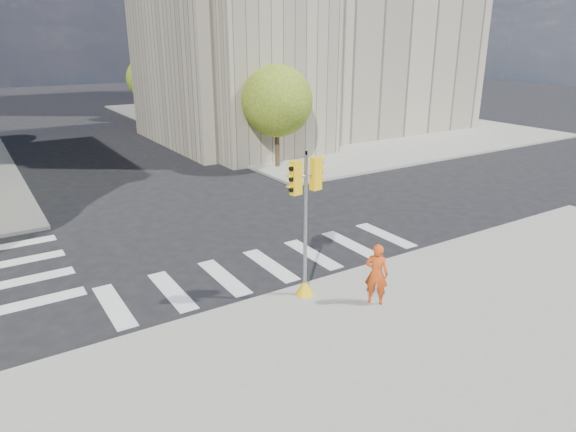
# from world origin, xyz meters

# --- Properties ---
(ground) EXTENTS (160.00, 160.00, 0.00)m
(ground) POSITION_xyz_m (0.00, 0.00, 0.00)
(ground) COLOR black
(ground) RESTS_ON ground
(sidewalk_near) EXTENTS (30.00, 14.00, 0.15)m
(sidewalk_near) POSITION_xyz_m (0.00, -11.00, 0.07)
(sidewalk_near) COLOR gray
(sidewalk_near) RESTS_ON ground
(sidewalk_far_right) EXTENTS (28.00, 40.00, 0.15)m
(sidewalk_far_right) POSITION_xyz_m (20.00, 26.00, 0.07)
(sidewalk_far_right) COLOR gray
(sidewalk_far_right) RESTS_ON ground
(civic_building) EXTENTS (26.00, 16.00, 19.39)m
(civic_building) POSITION_xyz_m (15.59, 19.12, 7.26)
(civic_building) COLOR #A1977F
(civic_building) RESTS_ON ground
(tree_re_near) EXTENTS (4.20, 4.20, 6.16)m
(tree_re_near) POSITION_xyz_m (7.50, 10.00, 4.05)
(tree_re_near) COLOR #382616
(tree_re_near) RESTS_ON ground
(tree_re_mid) EXTENTS (4.60, 4.60, 6.66)m
(tree_re_mid) POSITION_xyz_m (7.50, 22.00, 4.35)
(tree_re_mid) COLOR #382616
(tree_re_mid) RESTS_ON ground
(tree_re_far) EXTENTS (4.00, 4.00, 5.88)m
(tree_re_far) POSITION_xyz_m (7.50, 34.00, 3.87)
(tree_re_far) COLOR #382616
(tree_re_far) RESTS_ON ground
(lamp_near) EXTENTS (0.35, 0.18, 8.11)m
(lamp_near) POSITION_xyz_m (8.00, 14.00, 4.58)
(lamp_near) COLOR black
(lamp_near) RESTS_ON sidewalk_far_right
(lamp_far) EXTENTS (0.35, 0.18, 8.11)m
(lamp_far) POSITION_xyz_m (8.00, 28.00, 4.58)
(lamp_far) COLOR black
(lamp_far) RESTS_ON sidewalk_far_right
(traffic_signal) EXTENTS (1.08, 0.56, 4.43)m
(traffic_signal) POSITION_xyz_m (-0.45, -4.66, 2.02)
(traffic_signal) COLOR yellow
(traffic_signal) RESTS_ON sidewalk_near
(photographer) EXTENTS (0.77, 0.81, 1.86)m
(photographer) POSITION_xyz_m (1.02, -6.19, 1.08)
(photographer) COLOR #D04513
(photographer) RESTS_ON sidewalk_near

